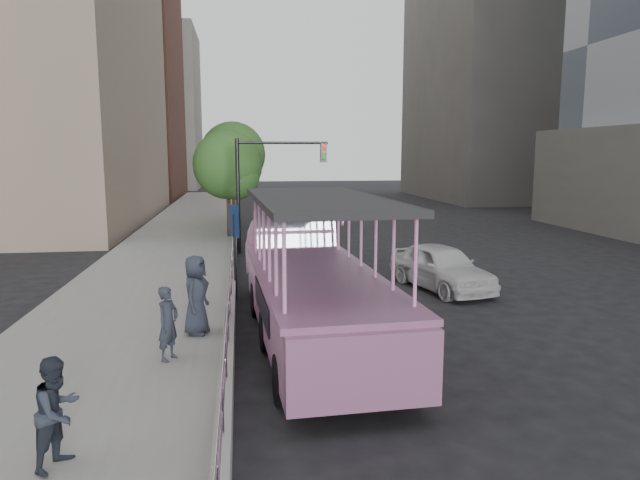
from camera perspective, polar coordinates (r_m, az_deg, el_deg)
ground at (r=14.54m, az=3.59°, el=-9.55°), size 160.00×160.00×0.00m
sidewalk at (r=24.11m, az=-14.88°, el=-2.11°), size 5.50×80.00×0.30m
kerb_wall at (r=16.05m, az=-8.91°, el=-6.09°), size 0.24×30.00×0.36m
guardrail at (r=15.89m, az=-8.96°, el=-3.78°), size 0.07×22.00×0.71m
duck_boat at (r=14.50m, az=-1.24°, el=-4.13°), size 3.15×10.90×3.58m
car at (r=19.57m, az=12.02°, el=-2.63°), size 2.82×4.80×1.54m
pedestrian_near at (r=12.25m, az=-14.95°, el=-8.06°), size 0.61×0.68×1.55m
pedestrian_mid at (r=8.82m, az=-24.75°, el=-15.32°), size 0.85×0.93×1.55m
pedestrian_far at (r=13.77m, az=-12.30°, el=-5.38°), size 0.84×1.06×1.89m
parking_sign at (r=17.60m, az=-8.53°, el=-0.20°), size 0.30×0.62×2.99m
traffic_signal at (r=26.06m, az=-5.60°, el=6.35°), size 4.20×0.32×5.20m
street_tree_near at (r=29.46m, az=-9.02°, el=7.17°), size 3.52×3.52×5.72m
street_tree_far at (r=35.45m, az=-8.55°, el=8.21°), size 3.97×3.97×6.45m
midrise_brick at (r=63.93m, az=-22.53°, el=15.65°), size 18.00×16.00×26.00m
midrise_stone_a at (r=63.59m, az=20.20°, el=18.56°), size 20.00×20.00×32.00m
midrise_stone_b at (r=78.83m, az=-18.02°, el=12.25°), size 16.00×14.00×20.00m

